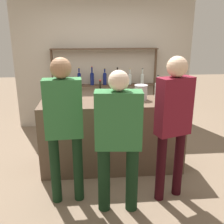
{
  "coord_description": "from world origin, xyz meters",
  "views": [
    {
      "loc": [
        -0.31,
        -3.58,
        2.03
      ],
      "look_at": [
        0.0,
        0.0,
        0.88
      ],
      "focal_mm": 42.0,
      "sensor_mm": 36.0,
      "label": 1
    }
  ],
  "objects_px": {
    "counter_bottle_1": "(100,96)",
    "customer_center": "(118,134)",
    "ice_bucket": "(141,92)",
    "customer_right": "(173,118)",
    "cork_jar": "(115,96)",
    "counter_bottle_0": "(55,91)",
    "customer_left": "(64,121)",
    "counter_bottle_2": "(157,89)"
  },
  "relations": [
    {
      "from": "customer_left",
      "to": "counter_bottle_2",
      "type": "bearing_deg",
      "value": -57.9
    },
    {
      "from": "counter_bottle_2",
      "to": "customer_left",
      "type": "bearing_deg",
      "value": -144.63
    },
    {
      "from": "counter_bottle_1",
      "to": "customer_left",
      "type": "distance_m",
      "value": 0.77
    },
    {
      "from": "counter_bottle_1",
      "to": "customer_left",
      "type": "height_order",
      "value": "customer_left"
    },
    {
      "from": "customer_left",
      "to": "cork_jar",
      "type": "bearing_deg",
      "value": -42.62
    },
    {
      "from": "customer_left",
      "to": "customer_center",
      "type": "xyz_separation_m",
      "value": [
        0.59,
        -0.22,
        -0.09
      ]
    },
    {
      "from": "cork_jar",
      "to": "customer_left",
      "type": "xyz_separation_m",
      "value": [
        -0.66,
        -0.8,
        -0.07
      ]
    },
    {
      "from": "counter_bottle_1",
      "to": "counter_bottle_2",
      "type": "height_order",
      "value": "counter_bottle_2"
    },
    {
      "from": "customer_center",
      "to": "counter_bottle_2",
      "type": "bearing_deg",
      "value": -26.83
    },
    {
      "from": "cork_jar",
      "to": "customer_left",
      "type": "bearing_deg",
      "value": -129.34
    },
    {
      "from": "counter_bottle_1",
      "to": "customer_right",
      "type": "bearing_deg",
      "value": -39.04
    },
    {
      "from": "cork_jar",
      "to": "customer_right",
      "type": "relative_size",
      "value": 0.08
    },
    {
      "from": "cork_jar",
      "to": "customer_center",
      "type": "xyz_separation_m",
      "value": [
        -0.07,
        -1.02,
        -0.16
      ]
    },
    {
      "from": "cork_jar",
      "to": "customer_left",
      "type": "distance_m",
      "value": 1.04
    },
    {
      "from": "counter_bottle_1",
      "to": "customer_center",
      "type": "bearing_deg",
      "value": -79.67
    },
    {
      "from": "counter_bottle_2",
      "to": "counter_bottle_0",
      "type": "bearing_deg",
      "value": -178.94
    },
    {
      "from": "counter_bottle_0",
      "to": "cork_jar",
      "type": "height_order",
      "value": "counter_bottle_0"
    },
    {
      "from": "ice_bucket",
      "to": "customer_right",
      "type": "bearing_deg",
      "value": -76.34
    },
    {
      "from": "customer_left",
      "to": "counter_bottle_0",
      "type": "bearing_deg",
      "value": 8.79
    },
    {
      "from": "counter_bottle_0",
      "to": "counter_bottle_1",
      "type": "relative_size",
      "value": 1.07
    },
    {
      "from": "counter_bottle_2",
      "to": "customer_right",
      "type": "bearing_deg",
      "value": -92.99
    },
    {
      "from": "customer_right",
      "to": "customer_left",
      "type": "height_order",
      "value": "customer_right"
    },
    {
      "from": "cork_jar",
      "to": "counter_bottle_1",
      "type": "bearing_deg",
      "value": -141.29
    },
    {
      "from": "counter_bottle_2",
      "to": "cork_jar",
      "type": "distance_m",
      "value": 0.66
    },
    {
      "from": "counter_bottle_2",
      "to": "customer_center",
      "type": "distance_m",
      "value": 1.36
    },
    {
      "from": "ice_bucket",
      "to": "customer_right",
      "type": "relative_size",
      "value": 0.12
    },
    {
      "from": "counter_bottle_0",
      "to": "customer_left",
      "type": "height_order",
      "value": "customer_left"
    },
    {
      "from": "counter_bottle_1",
      "to": "customer_center",
      "type": "relative_size",
      "value": 0.21
    },
    {
      "from": "counter_bottle_1",
      "to": "cork_jar",
      "type": "bearing_deg",
      "value": 38.71
    },
    {
      "from": "counter_bottle_2",
      "to": "ice_bucket",
      "type": "bearing_deg",
      "value": -163.3
    },
    {
      "from": "counter_bottle_2",
      "to": "customer_center",
      "type": "bearing_deg",
      "value": -121.75
    },
    {
      "from": "customer_right",
      "to": "customer_left",
      "type": "xyz_separation_m",
      "value": [
        -1.25,
        0.03,
        -0.01
      ]
    },
    {
      "from": "counter_bottle_0",
      "to": "customer_center",
      "type": "xyz_separation_m",
      "value": [
        0.78,
        -1.12,
        -0.23
      ]
    },
    {
      "from": "ice_bucket",
      "to": "customer_right",
      "type": "height_order",
      "value": "customer_right"
    },
    {
      "from": "cork_jar",
      "to": "ice_bucket",
      "type": "bearing_deg",
      "value": 6.28
    },
    {
      "from": "customer_left",
      "to": "customer_center",
      "type": "height_order",
      "value": "customer_left"
    },
    {
      "from": "ice_bucket",
      "to": "customer_right",
      "type": "xyz_separation_m",
      "value": [
        0.21,
        -0.88,
        -0.1
      ]
    },
    {
      "from": "cork_jar",
      "to": "customer_right",
      "type": "height_order",
      "value": "customer_right"
    },
    {
      "from": "customer_right",
      "to": "customer_center",
      "type": "distance_m",
      "value": 0.69
    },
    {
      "from": "counter_bottle_1",
      "to": "customer_center",
      "type": "xyz_separation_m",
      "value": [
        0.15,
        -0.85,
        -0.22
      ]
    },
    {
      "from": "customer_left",
      "to": "counter_bottle_1",
      "type": "bearing_deg",
      "value": -38.25
    },
    {
      "from": "counter_bottle_0",
      "to": "customer_left",
      "type": "xyz_separation_m",
      "value": [
        0.19,
        -0.9,
        -0.14
      ]
    }
  ]
}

